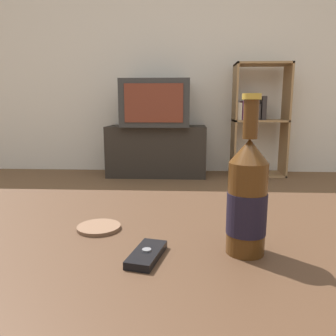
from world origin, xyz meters
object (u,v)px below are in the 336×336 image
tv_stand (157,151)px  beer_bottle (247,199)px  bookshelf (257,118)px  cell_phone (147,254)px  television (156,103)px

tv_stand → beer_bottle: bearing=-81.8°
bookshelf → cell_phone: 3.05m
television → cell_phone: size_ratio=6.01×
beer_bottle → tv_stand: bearing=98.2°
television → tv_stand: bearing=90.0°
beer_bottle → cell_phone: beer_bottle is taller
tv_stand → beer_bottle: 2.88m
television → cell_phone: (0.23, -2.86, -0.29)m
television → cell_phone: bearing=-85.3°
television → bookshelf: 1.05m
television → bookshelf: bearing=4.0°
bookshelf → beer_bottle: (-0.63, -2.90, -0.05)m
television → bookshelf: (1.04, 0.07, -0.15)m
bookshelf → cell_phone: (-0.81, -2.93, -0.14)m
tv_stand → beer_bottle: size_ratio=3.55×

